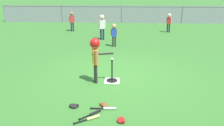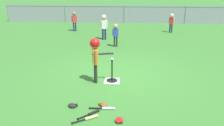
# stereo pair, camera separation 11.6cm
# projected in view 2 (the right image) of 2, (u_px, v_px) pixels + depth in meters

# --- Properties ---
(ground_plane) EXTENTS (60.00, 60.00, 0.00)m
(ground_plane) POSITION_uv_depth(u_px,v_px,m) (118.00, 75.00, 7.43)
(ground_plane) COLOR #336B28
(home_plate) EXTENTS (0.44, 0.44, 0.01)m
(home_plate) POSITION_uv_depth(u_px,v_px,m) (112.00, 81.00, 7.00)
(home_plate) COLOR white
(home_plate) RESTS_ON ground_plane
(batting_tee) EXTENTS (0.32, 0.32, 0.63)m
(batting_tee) POSITION_uv_depth(u_px,v_px,m) (112.00, 78.00, 6.97)
(batting_tee) COLOR black
(batting_tee) RESTS_ON ground_plane
(baseball_on_tee) EXTENTS (0.07, 0.07, 0.07)m
(baseball_on_tee) POSITION_uv_depth(u_px,v_px,m) (112.00, 59.00, 6.78)
(baseball_on_tee) COLOR white
(baseball_on_tee) RESTS_ON batting_tee
(batter_child) EXTENTS (0.64, 0.36, 1.29)m
(batter_child) POSITION_uv_depth(u_px,v_px,m) (95.00, 51.00, 6.62)
(batter_child) COLOR #262626
(batter_child) RESTS_ON ground_plane
(fielder_deep_center) EXTENTS (0.30, 0.20, 1.00)m
(fielder_deep_center) POSITION_uv_depth(u_px,v_px,m) (116.00, 32.00, 10.34)
(fielder_deep_center) COLOR #262626
(fielder_deep_center) RESTS_ON ground_plane
(fielder_deep_left) EXTENTS (0.31, 0.22, 1.09)m
(fielder_deep_left) POSITION_uv_depth(u_px,v_px,m) (74.00, 19.00, 13.48)
(fielder_deep_left) COLOR #191E4C
(fielder_deep_left) RESTS_ON ground_plane
(fielder_near_left) EXTENTS (0.35, 0.24, 1.20)m
(fielder_near_left) POSITION_uv_depth(u_px,v_px,m) (104.00, 24.00, 11.52)
(fielder_near_left) COLOR #191E4C
(fielder_near_left) RESTS_ON ground_plane
(fielder_deep_right) EXTENTS (0.29, 0.21, 1.04)m
(fielder_deep_right) POSITION_uv_depth(u_px,v_px,m) (171.00, 20.00, 13.11)
(fielder_deep_right) COLOR #191E4C
(fielder_deep_right) RESTS_ON ground_plane
(spare_bat_silver) EXTENTS (0.59, 0.07, 0.06)m
(spare_bat_silver) POSITION_uv_depth(u_px,v_px,m) (106.00, 108.00, 5.45)
(spare_bat_silver) COLOR silver
(spare_bat_silver) RESTS_ON ground_plane
(spare_bat_wood) EXTENTS (0.52, 0.37, 0.06)m
(spare_bat_wood) POSITION_uv_depth(u_px,v_px,m) (89.00, 118.00, 5.07)
(spare_bat_wood) COLOR #DBB266
(spare_bat_wood) RESTS_ON ground_plane
(spare_bat_black) EXTENTS (0.45, 0.44, 0.06)m
(spare_bat_black) POSITION_uv_depth(u_px,v_px,m) (92.00, 113.00, 5.26)
(spare_bat_black) COLOR black
(spare_bat_black) RESTS_ON ground_plane
(glove_by_plate) EXTENTS (0.27, 0.26, 0.07)m
(glove_by_plate) POSITION_uv_depth(u_px,v_px,m) (72.00, 105.00, 5.57)
(glove_by_plate) COLOR black
(glove_by_plate) RESTS_ON ground_plane
(glove_near_bats) EXTENTS (0.20, 0.25, 0.07)m
(glove_near_bats) POSITION_uv_depth(u_px,v_px,m) (119.00, 120.00, 4.99)
(glove_near_bats) COLOR #B21919
(glove_near_bats) RESTS_ON ground_plane
(glove_tossed_aside) EXTENTS (0.25, 0.27, 0.07)m
(glove_tossed_aside) POSITION_uv_depth(u_px,v_px,m) (103.00, 105.00, 5.60)
(glove_tossed_aside) COLOR brown
(glove_tossed_aside) RESTS_ON ground_plane
(outfield_fence) EXTENTS (16.06, 0.06, 1.15)m
(outfield_fence) POSITION_uv_depth(u_px,v_px,m) (124.00, 14.00, 16.02)
(outfield_fence) COLOR slate
(outfield_fence) RESTS_ON ground_plane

